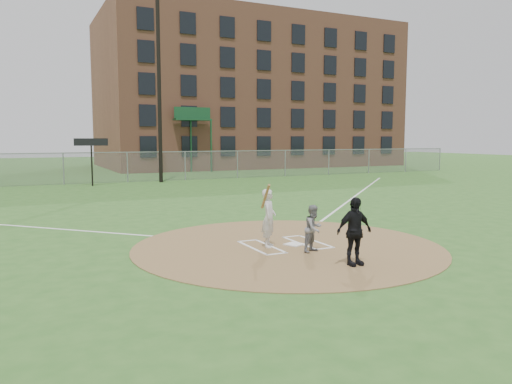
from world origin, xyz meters
name	(u,v)px	position (x,y,z in m)	size (l,w,h in m)	color
ground	(287,246)	(0.00, 0.00, 0.00)	(140.00, 140.00, 0.00)	#2E5E20
dirt_circle	(287,246)	(0.00, 0.00, 0.01)	(8.40, 8.40, 0.02)	olive
home_plate	(294,244)	(0.21, 0.01, 0.03)	(0.44, 0.44, 0.03)	silver
foul_line_first	(356,196)	(9.00, 9.00, 0.01)	(0.10, 24.00, 0.01)	white
catcher	(314,228)	(0.26, -0.92, 0.63)	(0.59, 0.46, 1.22)	gray
umpire	(354,231)	(0.37, -2.48, 0.81)	(0.93, 0.39, 1.59)	black
batters_boxes	(285,244)	(0.00, 0.15, 0.03)	(2.08, 1.88, 0.01)	white
batter_at_plate	(269,218)	(-0.52, 0.09, 0.81)	(0.69, 1.04, 1.78)	silver
outfield_fence	(127,167)	(0.00, 22.00, 1.02)	(56.08, 0.08, 2.03)	slate
brick_warehouse	(247,95)	(16.00, 37.96, 7.50)	(30.00, 17.17, 15.00)	#A35E46
light_pole	(159,82)	(2.00, 21.00, 6.61)	(1.20, 0.30, 12.22)	black
scoreboard_sign	(91,147)	(-2.50, 20.20, 2.39)	(2.00, 0.10, 2.93)	black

